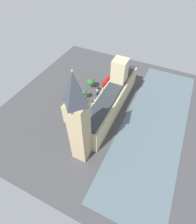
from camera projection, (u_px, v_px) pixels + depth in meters
The scene contains 17 objects.
ground_plane at pixel (108, 108), 127.94m from camera, with size 141.39×141.39×0.00m, color #424244.
river_thames at pixel (154, 124), 117.99m from camera, with size 38.77×127.25×0.25m, color slate.
parliament_building at pixel (112, 98), 121.53m from camera, with size 13.43×71.39×32.79m.
clock_tower at pixel (78, 121), 81.55m from camera, with size 9.40×9.40×56.95m.
double_decker_bus_near_tower at pixel (106, 82), 145.12m from camera, with size 2.71×10.52×4.75m.
car_silver_by_river_gate at pixel (98, 89), 141.52m from camera, with size 2.12×4.59×1.74m.
car_blue_kerbside at pixel (98, 94), 137.23m from camera, with size 1.98×4.31×1.74m.
car_white_far_end at pixel (94, 102), 131.03m from camera, with size 2.09×4.80×1.74m.
double_decker_bus_leading at pixel (81, 112), 122.16m from camera, with size 3.03×10.60×4.75m.
car_dark_green_opposite_hall at pixel (72, 128), 115.04m from camera, with size 2.12×4.44×1.74m.
pedestrian_under_trees at pixel (102, 98), 134.22m from camera, with size 0.57×0.46×1.62m.
pedestrian_trailing at pixel (92, 113), 124.16m from camera, with size 0.58×0.67×1.67m.
pedestrian_midblock at pixel (109, 89), 141.56m from camera, with size 0.68×0.64×1.61m.
plane_tree_corner at pixel (73, 102), 122.17m from camera, with size 6.60×6.60×10.19m.
plane_tree_slot_10 at pixel (84, 92), 129.94m from camera, with size 4.51×4.51×8.54m.
plane_tree_slot_11 at pixel (91, 82), 139.65m from camera, with size 6.02×6.02×8.41m.
street_lamp_slot_12 at pixel (86, 91), 134.20m from camera, with size 0.56×0.56×6.32m.
Camera 1 is at (-32.24, 83.21, 91.97)m, focal length 28.57 mm.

